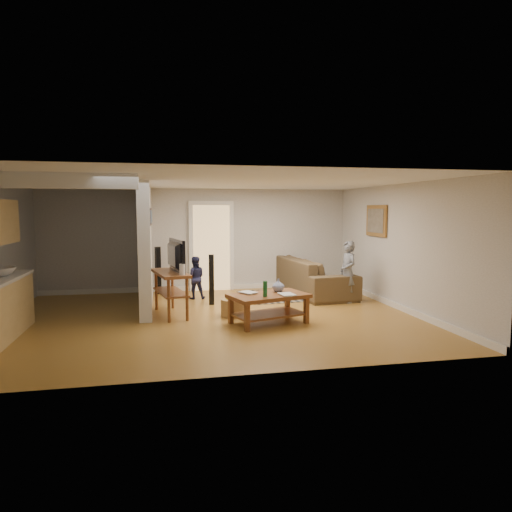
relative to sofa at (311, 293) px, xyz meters
The scene contains 11 objects.
ground 3.34m from the sofa, 141.39° to the right, with size 7.50×7.50×0.00m, color olive.
room_shell 4.28m from the sofa, 155.74° to the right, with size 7.54×6.02×2.52m.
area_rug 0.59m from the sofa, 158.46° to the right, with size 2.28×1.66×0.01m, color black.
sofa is the anchor object (origin of this frame).
coffee_table 3.18m from the sofa, 122.10° to the right, with size 1.50×1.13×0.79m.
tv_console 3.82m from the sofa, 153.22° to the right, with size 0.75×1.39×1.13m.
speaker_left 2.70m from the sofa, 160.57° to the right, with size 0.11×0.11×1.06m, color black.
speaker_right 3.70m from the sofa, behind, with size 0.11×0.11×1.12m, color black.
toy_basket 2.98m from the sofa, 137.70° to the right, with size 0.49×0.49×0.44m.
child 1.31m from the sofa, 72.51° to the right, with size 0.48×0.32×1.33m, color slate.
toddler 2.81m from the sofa, behind, with size 0.46×0.36×0.96m, color #1D1E3C.
Camera 1 is at (-0.88, -8.25, 1.99)m, focal length 32.00 mm.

